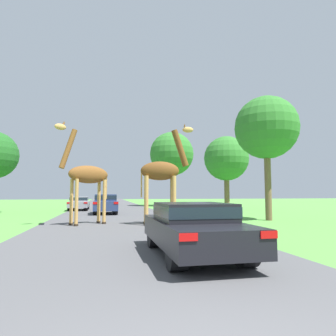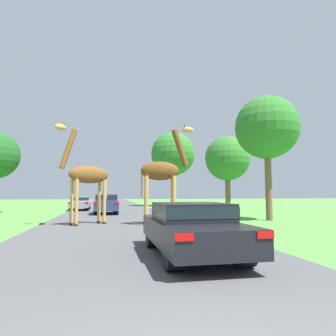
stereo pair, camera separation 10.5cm
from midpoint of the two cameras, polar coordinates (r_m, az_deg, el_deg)
The scene contains 9 objects.
road at distance 31.65m, azimuth -10.74°, elevation -7.56°, with size 7.77×120.00×0.00m.
giraffe_near_road at distance 14.95m, azimuth -1.29°, elevation -1.21°, with size 2.71×1.03×5.09m.
giraffe_companion at distance 15.45m, azimuth -15.45°, elevation -1.47°, with size 2.70×1.87×4.98m.
car_lead_maroon at distance 7.59m, azimuth 4.44°, elevation -11.05°, with size 1.85×4.47×1.29m.
car_queue_right at distance 23.42m, azimuth -11.93°, elevation -6.60°, with size 1.75×4.09×1.46m.
car_queue_left at distance 29.04m, azimuth -16.67°, elevation -6.35°, with size 1.71×4.25×1.24m.
tree_left_edge at distance 28.90m, azimuth 10.95°, elevation 1.73°, with size 4.22×4.22×6.96m.
tree_centre_back at distance 18.58m, azimuth 18.08°, elevation 7.23°, with size 3.68×3.68×7.23m.
tree_right_cluster at distance 37.03m, azimuth 0.63°, elevation 2.67°, with size 5.40×5.40×9.12m.
Camera 1 is at (-0.76, -1.59, 1.53)m, focal length 32.00 mm.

